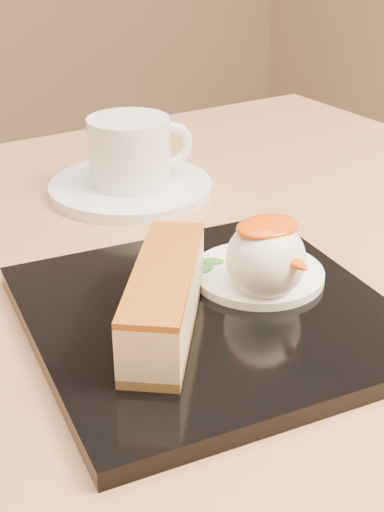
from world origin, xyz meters
TOP-DOWN VIEW (x-y plane):
  - table at (0.00, 0.00)m, footprint 0.80×0.80m
  - dessert_plate at (-0.02, -0.03)m, footprint 0.25×0.25m
  - cheesecake at (-0.06, -0.04)m, footprint 0.11×0.12m
  - cream_smear at (0.03, -0.02)m, footprint 0.09×0.09m
  - ice_cream_scoop at (0.02, -0.04)m, footprint 0.05×0.05m
  - mango_sauce at (0.02, -0.03)m, footprint 0.04×0.03m
  - mint_sprig at (-0.00, 0.01)m, footprint 0.03×0.02m
  - saucer at (0.04, 0.19)m, footprint 0.15×0.15m
  - coffee_cup at (0.04, 0.19)m, footprint 0.10×0.07m

SIDE VIEW (x-z plane):
  - table at x=0.00m, z-range 0.20..0.92m
  - saucer at x=0.04m, z-range 0.72..0.73m
  - dessert_plate at x=-0.02m, z-range 0.72..0.73m
  - cream_smear at x=0.03m, z-range 0.73..0.74m
  - mint_sprig at x=0.00m, z-range 0.74..0.74m
  - cheesecake at x=-0.06m, z-range 0.73..0.77m
  - ice_cream_scoop at x=0.02m, z-range 0.73..0.78m
  - coffee_cup at x=0.04m, z-range 0.73..0.79m
  - mango_sauce at x=0.02m, z-range 0.77..0.78m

